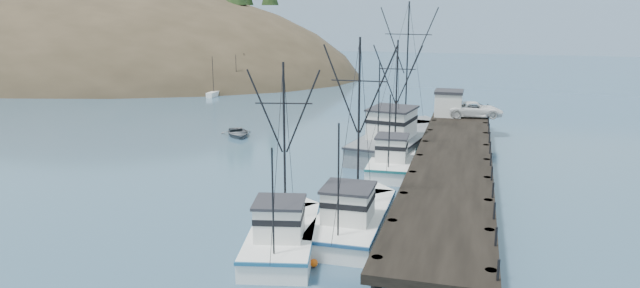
# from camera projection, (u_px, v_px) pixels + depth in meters

# --- Properties ---
(ground) EXTENTS (400.00, 400.00, 0.00)m
(ground) POSITION_uv_depth(u_px,v_px,m) (200.00, 239.00, 34.20)
(ground) COLOR #2F4E68
(ground) RESTS_ON ground
(pier) EXTENTS (6.00, 44.00, 2.00)m
(pier) POSITION_uv_depth(u_px,v_px,m) (452.00, 161.00, 45.20)
(pier) COLOR black
(pier) RESTS_ON ground
(headland) EXTENTS (134.80, 78.00, 51.00)m
(headland) POSITION_uv_depth(u_px,v_px,m) (60.00, 90.00, 128.29)
(headland) COLOR #382D1E
(headland) RESTS_ON ground
(distant_ridge) EXTENTS (360.00, 40.00, 26.00)m
(distant_ridge) POSITION_uv_depth(u_px,v_px,m) (462.00, 49.00, 191.01)
(distant_ridge) COLOR #9EB2C6
(distant_ridge) RESTS_ON ground
(distant_ridge_far) EXTENTS (180.00, 25.00, 18.00)m
(distant_ridge_far) POSITION_uv_depth(u_px,v_px,m) (329.00, 44.00, 217.97)
(distant_ridge_far) COLOR silver
(distant_ridge_far) RESTS_ON ground
(moored_sailboats) EXTENTS (21.21, 16.01, 6.35)m
(moored_sailboats) POSITION_uv_depth(u_px,v_px,m) (208.00, 88.00, 96.41)
(moored_sailboats) COLOR white
(moored_sailboats) RESTS_ON ground
(trawler_near) EXTENTS (4.00, 12.05, 12.16)m
(trawler_near) POSITION_uv_depth(u_px,v_px,m) (354.00, 216.00, 35.62)
(trawler_near) COLOR white
(trawler_near) RESTS_ON ground
(trawler_mid) EXTENTS (5.49, 11.06, 10.93)m
(trawler_mid) POSITION_uv_depth(u_px,v_px,m) (284.00, 233.00, 33.01)
(trawler_mid) COLOR white
(trawler_mid) RESTS_ON ground
(trawler_far) EXTENTS (3.92, 10.95, 11.25)m
(trawler_far) POSITION_uv_depth(u_px,v_px,m) (393.00, 160.00, 48.75)
(trawler_far) COLOR white
(trawler_far) RESTS_ON ground
(work_vessel) EXTENTS (7.76, 17.71, 14.45)m
(work_vessel) POSITION_uv_depth(u_px,v_px,m) (399.00, 138.00, 55.03)
(work_vessel) COLOR slate
(work_vessel) RESTS_ON ground
(pier_shed) EXTENTS (3.00, 3.20, 2.80)m
(pier_shed) POSITION_uv_depth(u_px,v_px,m) (449.00, 103.00, 62.01)
(pier_shed) COLOR silver
(pier_shed) RESTS_ON pier
(pickup_truck) EXTENTS (6.19, 3.45, 1.64)m
(pickup_truck) POSITION_uv_depth(u_px,v_px,m) (475.00, 109.00, 61.42)
(pickup_truck) COLOR white
(pickup_truck) RESTS_ON pier
(motorboat) EXTENTS (5.35, 5.81, 0.98)m
(motorboat) POSITION_uv_depth(u_px,v_px,m) (238.00, 136.00, 61.66)
(motorboat) COLOR #54585D
(motorboat) RESTS_ON ground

